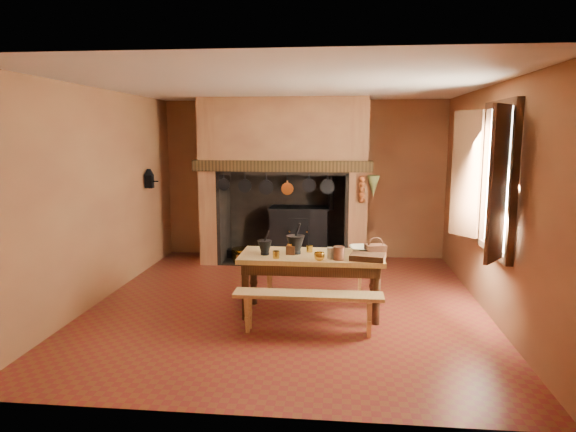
{
  "coord_description": "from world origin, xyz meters",
  "views": [
    {
      "loc": [
        0.67,
        -6.45,
        2.2
      ],
      "look_at": [
        -0.03,
        0.3,
        1.12
      ],
      "focal_mm": 32.0,
      "sensor_mm": 36.0,
      "label": 1
    }
  ],
  "objects_px": {
    "work_table": "(312,264)",
    "mixing_bowl": "(363,250)",
    "bench_front": "(308,303)",
    "coffee_grinder": "(291,249)",
    "iron_range": "(300,232)",
    "wicker_basket": "(376,249)"
  },
  "relations": [
    {
      "from": "bench_front",
      "to": "wicker_basket",
      "type": "distance_m",
      "value": 1.12
    },
    {
      "from": "bench_front",
      "to": "work_table",
      "type": "bearing_deg",
      "value": 90.0
    },
    {
      "from": "bench_front",
      "to": "coffee_grinder",
      "type": "height_order",
      "value": "coffee_grinder"
    },
    {
      "from": "work_table",
      "to": "mixing_bowl",
      "type": "bearing_deg",
      "value": 12.52
    },
    {
      "from": "iron_range",
      "to": "mixing_bowl",
      "type": "relative_size",
      "value": 4.73
    },
    {
      "from": "iron_range",
      "to": "mixing_bowl",
      "type": "xyz_separation_m",
      "value": [
        0.99,
        -2.65,
        0.31
      ]
    },
    {
      "from": "iron_range",
      "to": "bench_front",
      "type": "height_order",
      "value": "iron_range"
    },
    {
      "from": "iron_range",
      "to": "work_table",
      "type": "xyz_separation_m",
      "value": [
        0.37,
        -2.79,
        0.15
      ]
    },
    {
      "from": "work_table",
      "to": "wicker_basket",
      "type": "bearing_deg",
      "value": 1.08
    },
    {
      "from": "work_table",
      "to": "bench_front",
      "type": "height_order",
      "value": "work_table"
    },
    {
      "from": "iron_range",
      "to": "wicker_basket",
      "type": "distance_m",
      "value": 3.02
    },
    {
      "from": "coffee_grinder",
      "to": "mixing_bowl",
      "type": "height_order",
      "value": "coffee_grinder"
    },
    {
      "from": "mixing_bowl",
      "to": "iron_range",
      "type": "bearing_deg",
      "value": 110.54
    },
    {
      "from": "bench_front",
      "to": "mixing_bowl",
      "type": "xyz_separation_m",
      "value": [
        0.63,
        0.79,
        0.45
      ]
    },
    {
      "from": "work_table",
      "to": "mixing_bowl",
      "type": "height_order",
      "value": "mixing_bowl"
    },
    {
      "from": "bench_front",
      "to": "mixing_bowl",
      "type": "height_order",
      "value": "mixing_bowl"
    },
    {
      "from": "bench_front",
      "to": "mixing_bowl",
      "type": "relative_size",
      "value": 4.9
    },
    {
      "from": "work_table",
      "to": "wicker_basket",
      "type": "xyz_separation_m",
      "value": [
        0.77,
        0.01,
        0.19
      ]
    },
    {
      "from": "iron_range",
      "to": "mixing_bowl",
      "type": "bearing_deg",
      "value": -69.46
    },
    {
      "from": "coffee_grinder",
      "to": "bench_front",
      "type": "bearing_deg",
      "value": -64.18
    },
    {
      "from": "coffee_grinder",
      "to": "wicker_basket",
      "type": "xyz_separation_m",
      "value": [
        1.02,
        0.04,
        0.01
      ]
    },
    {
      "from": "bench_front",
      "to": "mixing_bowl",
      "type": "distance_m",
      "value": 1.1
    }
  ]
}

